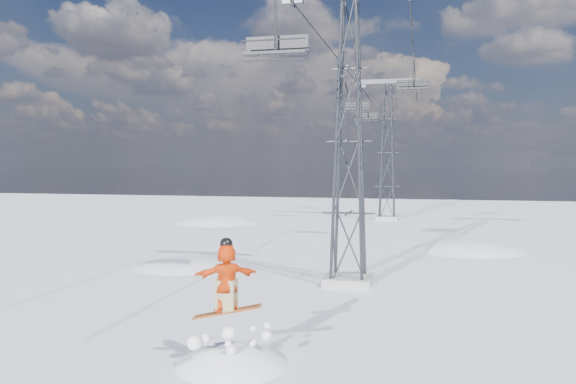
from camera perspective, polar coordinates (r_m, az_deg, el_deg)
name	(u,v)px	position (r m, az deg, el deg)	size (l,w,h in m)	color
ground	(276,349)	(14.62, -1.23, -15.68)	(120.00, 120.00, 0.00)	white
snow_terrain	(288,383)	(38.37, -0.05, -18.83)	(39.00, 37.00, 22.00)	white
lift_tower_near	(349,142)	(21.59, 6.21, 5.07)	(5.20, 1.80, 11.43)	#999999
lift_tower_far	(387,153)	(46.49, 10.06, 3.92)	(5.20, 1.80, 11.43)	#999999
haul_cables	(374,55)	(33.59, 8.78, 13.55)	(4.46, 51.00, 0.06)	black
lift_chair_near	(276,47)	(19.83, -1.24, 14.55)	(2.21, 0.64, 2.74)	black
lift_chair_mid	(413,85)	(32.72, 12.59, 10.55)	(1.84, 0.53, 2.29)	black
lift_chair_far	(357,106)	(44.01, 6.99, 8.63)	(1.85, 0.53, 2.29)	black
lift_chair_extra	(368,116)	(53.22, 8.12, 7.62)	(1.87, 0.54, 2.32)	black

